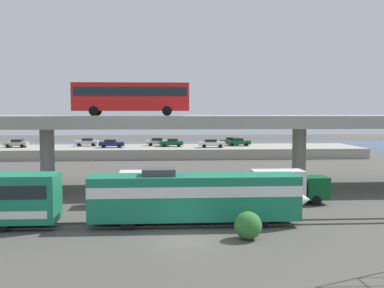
{
  "coord_description": "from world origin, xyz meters",
  "views": [
    {
      "loc": [
        -1.34,
        -29.16,
        8.38
      ],
      "look_at": [
        1.88,
        21.25,
        4.71
      ],
      "focal_mm": 42.79,
      "sensor_mm": 36.0,
      "label": 1
    }
  ],
  "objects_px": {
    "parked_car_4": "(158,142)",
    "parked_car_3": "(172,142)",
    "service_truck_west": "(136,187)",
    "train_locomotive": "(205,195)",
    "parked_car_5": "(239,142)",
    "transit_bus_on_overpass": "(131,96)",
    "parked_car_0": "(212,143)",
    "parked_car_1": "(87,142)",
    "parked_car_2": "(230,141)",
    "parked_car_6": "(16,143)",
    "parked_car_7": "(111,143)",
    "service_truck_east": "(287,186)"
  },
  "relations": [
    {
      "from": "train_locomotive",
      "to": "service_truck_west",
      "type": "height_order",
      "value": "train_locomotive"
    },
    {
      "from": "parked_car_3",
      "to": "parked_car_5",
      "type": "relative_size",
      "value": 0.99
    },
    {
      "from": "parked_car_0",
      "to": "parked_car_2",
      "type": "height_order",
      "value": "same"
    },
    {
      "from": "parked_car_0",
      "to": "parked_car_6",
      "type": "xyz_separation_m",
      "value": [
        -35.16,
        2.38,
        -0.0
      ]
    },
    {
      "from": "train_locomotive",
      "to": "parked_car_6",
      "type": "xyz_separation_m",
      "value": [
        -29.46,
        50.91,
        0.36
      ]
    },
    {
      "from": "parked_car_6",
      "to": "service_truck_east",
      "type": "bearing_deg",
      "value": 130.66
    },
    {
      "from": "parked_car_0",
      "to": "parked_car_1",
      "type": "xyz_separation_m",
      "value": [
        -23.01,
        4.92,
        -0.0
      ]
    },
    {
      "from": "parked_car_0",
      "to": "parked_car_4",
      "type": "relative_size",
      "value": 1.02
    },
    {
      "from": "service_truck_west",
      "to": "parked_car_5",
      "type": "bearing_deg",
      "value": -110.36
    },
    {
      "from": "train_locomotive",
      "to": "service_truck_west",
      "type": "xyz_separation_m",
      "value": [
        -5.47,
        7.13,
        -0.56
      ]
    },
    {
      "from": "train_locomotive",
      "to": "parked_car_1",
      "type": "distance_m",
      "value": 56.19
    },
    {
      "from": "transit_bus_on_overpass",
      "to": "parked_car_7",
      "type": "xyz_separation_m",
      "value": [
        -5.96,
        34.34,
        -7.37
      ]
    },
    {
      "from": "transit_bus_on_overpass",
      "to": "service_truck_west",
      "type": "bearing_deg",
      "value": -83.86
    },
    {
      "from": "parked_car_6",
      "to": "service_truck_west",
      "type": "bearing_deg",
      "value": 118.72
    },
    {
      "from": "parked_car_4",
      "to": "parked_car_7",
      "type": "distance_m",
      "value": 9.1
    },
    {
      "from": "parked_car_0",
      "to": "parked_car_2",
      "type": "distance_m",
      "value": 7.24
    },
    {
      "from": "train_locomotive",
      "to": "transit_bus_on_overpass",
      "type": "xyz_separation_m",
      "value": [
        -6.33,
        15.13,
        7.74
      ]
    },
    {
      "from": "parked_car_0",
      "to": "parked_car_6",
      "type": "distance_m",
      "value": 35.25
    },
    {
      "from": "train_locomotive",
      "to": "service_truck_east",
      "type": "bearing_deg",
      "value": 41.2
    },
    {
      "from": "train_locomotive",
      "to": "service_truck_east",
      "type": "xyz_separation_m",
      "value": [
        8.15,
        7.13,
        -0.56
      ]
    },
    {
      "from": "train_locomotive",
      "to": "parked_car_4",
      "type": "relative_size",
      "value": 3.55
    },
    {
      "from": "service_truck_west",
      "to": "parked_car_0",
      "type": "bearing_deg",
      "value": -105.1
    },
    {
      "from": "parked_car_6",
      "to": "parked_car_3",
      "type": "bearing_deg",
      "value": -179.94
    },
    {
      "from": "transit_bus_on_overpass",
      "to": "service_truck_west",
      "type": "relative_size",
      "value": 1.76
    },
    {
      "from": "parked_car_1",
      "to": "parked_car_5",
      "type": "xyz_separation_m",
      "value": [
        28.48,
        -1.49,
        0.0
      ]
    },
    {
      "from": "parked_car_3",
      "to": "parked_car_6",
      "type": "distance_m",
      "value": 27.99
    },
    {
      "from": "train_locomotive",
      "to": "parked_car_1",
      "type": "relative_size",
      "value": 3.84
    },
    {
      "from": "service_truck_west",
      "to": "parked_car_1",
      "type": "relative_size",
      "value": 1.6
    },
    {
      "from": "transit_bus_on_overpass",
      "to": "parked_car_0",
      "type": "distance_m",
      "value": 36.26
    },
    {
      "from": "parked_car_2",
      "to": "train_locomotive",
      "type": "bearing_deg",
      "value": 79.67
    },
    {
      "from": "train_locomotive",
      "to": "parked_car_0",
      "type": "xyz_separation_m",
      "value": [
        5.7,
        48.53,
        0.37
      ]
    },
    {
      "from": "parked_car_5",
      "to": "parked_car_4",
      "type": "bearing_deg",
      "value": 175.44
    },
    {
      "from": "service_truck_west",
      "to": "parked_car_3",
      "type": "height_order",
      "value": "parked_car_3"
    },
    {
      "from": "parked_car_1",
      "to": "parked_car_3",
      "type": "height_order",
      "value": "same"
    },
    {
      "from": "service_truck_west",
      "to": "parked_car_2",
      "type": "height_order",
      "value": "parked_car_2"
    },
    {
      "from": "parked_car_1",
      "to": "parked_car_3",
      "type": "distance_m",
      "value": 16.04
    },
    {
      "from": "service_truck_west",
      "to": "parked_car_6",
      "type": "xyz_separation_m",
      "value": [
        -23.99,
        43.78,
        0.92
      ]
    },
    {
      "from": "service_truck_west",
      "to": "parked_car_4",
      "type": "height_order",
      "value": "parked_car_4"
    },
    {
      "from": "parked_car_0",
      "to": "parked_car_7",
      "type": "distance_m",
      "value": 18.02
    },
    {
      "from": "parked_car_1",
      "to": "parked_car_7",
      "type": "bearing_deg",
      "value": 141.55
    },
    {
      "from": "parked_car_4",
      "to": "parked_car_6",
      "type": "relative_size",
      "value": 1.14
    },
    {
      "from": "service_truck_west",
      "to": "service_truck_east",
      "type": "distance_m",
      "value": 13.62
    },
    {
      "from": "parked_car_1",
      "to": "parked_car_7",
      "type": "height_order",
      "value": "same"
    },
    {
      "from": "parked_car_6",
      "to": "parked_car_0",
      "type": "bearing_deg",
      "value": 176.12
    },
    {
      "from": "parked_car_4",
      "to": "parked_car_2",
      "type": "bearing_deg",
      "value": 5.09
    },
    {
      "from": "parked_car_4",
      "to": "parked_car_3",
      "type": "bearing_deg",
      "value": -41.59
    },
    {
      "from": "service_truck_east",
      "to": "parked_car_7",
      "type": "height_order",
      "value": "parked_car_7"
    },
    {
      "from": "train_locomotive",
      "to": "parked_car_2",
      "type": "xyz_separation_m",
      "value": [
        9.92,
        54.41,
        0.36
      ]
    },
    {
      "from": "parked_car_1",
      "to": "parked_car_6",
      "type": "xyz_separation_m",
      "value": [
        -12.15,
        -2.54,
        -0.0
      ]
    },
    {
      "from": "service_truck_east",
      "to": "parked_car_2",
      "type": "height_order",
      "value": "parked_car_2"
    }
  ]
}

